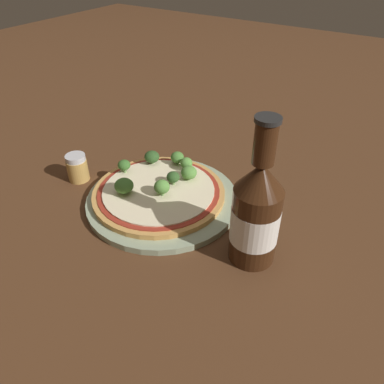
# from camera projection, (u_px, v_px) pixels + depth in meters

# --- Properties ---
(ground_plane) EXTENTS (3.00, 3.00, 0.00)m
(ground_plane) POSITION_uv_depth(u_px,v_px,m) (175.00, 202.00, 0.70)
(ground_plane) COLOR #4C2D19
(plate) EXTENTS (0.28, 0.28, 0.01)m
(plate) POSITION_uv_depth(u_px,v_px,m) (163.00, 199.00, 0.70)
(plate) COLOR #93A384
(plate) RESTS_ON ground_plane
(pizza) EXTENTS (0.25, 0.25, 0.01)m
(pizza) POSITION_uv_depth(u_px,v_px,m) (159.00, 192.00, 0.70)
(pizza) COLOR tan
(pizza) RESTS_ON plate
(broccoli_floret_0) EXTENTS (0.03, 0.03, 0.03)m
(broccoli_floret_0) POSITION_uv_depth(u_px,v_px,m) (124.00, 186.00, 0.67)
(broccoli_floret_0) COLOR #6B8E51
(broccoli_floret_0) RESTS_ON pizza
(broccoli_floret_1) EXTENTS (0.02, 0.02, 0.03)m
(broccoli_floret_1) POSITION_uv_depth(u_px,v_px,m) (173.00, 177.00, 0.70)
(broccoli_floret_1) COLOR #6B8E51
(broccoli_floret_1) RESTS_ON pizza
(broccoli_floret_2) EXTENTS (0.02, 0.02, 0.03)m
(broccoli_floret_2) POSITION_uv_depth(u_px,v_px,m) (186.00, 163.00, 0.74)
(broccoli_floret_2) COLOR #6B8E51
(broccoli_floret_2) RESTS_ON pizza
(broccoli_floret_3) EXTENTS (0.03, 0.03, 0.03)m
(broccoli_floret_3) POSITION_uv_depth(u_px,v_px,m) (162.00, 187.00, 0.67)
(broccoli_floret_3) COLOR #6B8E51
(broccoli_floret_3) RESTS_ON pizza
(broccoli_floret_4) EXTENTS (0.03, 0.03, 0.03)m
(broccoli_floret_4) POSITION_uv_depth(u_px,v_px,m) (152.00, 157.00, 0.76)
(broccoli_floret_4) COLOR #6B8E51
(broccoli_floret_4) RESTS_ON pizza
(broccoli_floret_5) EXTENTS (0.03, 0.03, 0.03)m
(broccoli_floret_5) POSITION_uv_depth(u_px,v_px,m) (191.00, 173.00, 0.71)
(broccoli_floret_5) COLOR #6B8E51
(broccoli_floret_5) RESTS_ON pizza
(broccoli_floret_6) EXTENTS (0.02, 0.02, 0.03)m
(broccoli_floret_6) POSITION_uv_depth(u_px,v_px,m) (123.00, 166.00, 0.73)
(broccoli_floret_6) COLOR #6B8E51
(broccoli_floret_6) RESTS_ON pizza
(broccoli_floret_7) EXTENTS (0.03, 0.03, 0.03)m
(broccoli_floret_7) POSITION_uv_depth(u_px,v_px,m) (177.00, 158.00, 0.76)
(broccoli_floret_7) COLOR #6B8E51
(broccoli_floret_7) RESTS_ON pizza
(beer_bottle) EXTENTS (0.07, 0.07, 0.24)m
(beer_bottle) POSITION_uv_depth(u_px,v_px,m) (256.00, 213.00, 0.54)
(beer_bottle) COLOR #381E0F
(beer_bottle) RESTS_ON ground_plane
(pepper_shaker) EXTENTS (0.04, 0.04, 0.06)m
(pepper_shaker) POSITION_uv_depth(u_px,v_px,m) (77.00, 168.00, 0.75)
(pepper_shaker) COLOR tan
(pepper_shaker) RESTS_ON ground_plane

